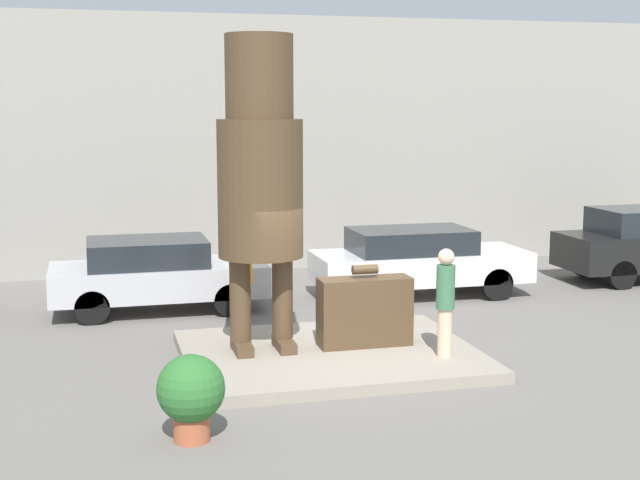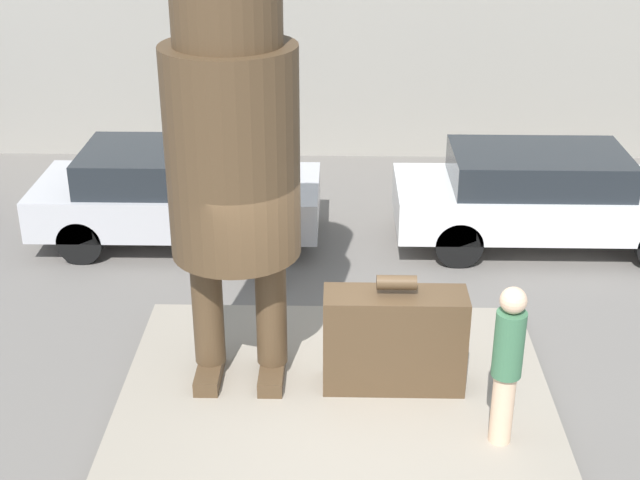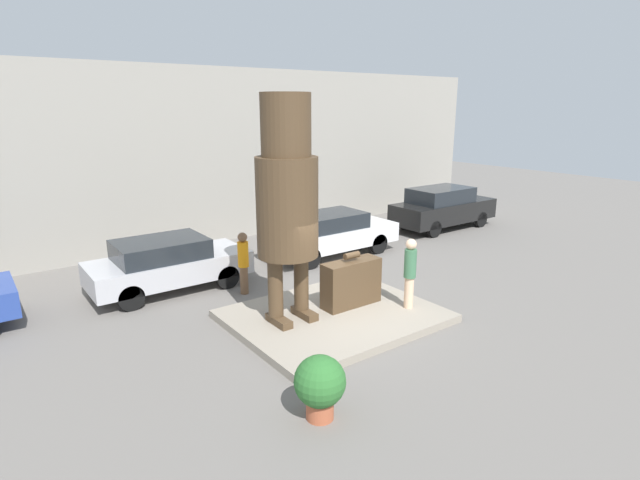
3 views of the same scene
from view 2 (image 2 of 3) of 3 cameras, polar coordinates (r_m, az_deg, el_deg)
The scene contains 8 objects.
ground_plane at distance 9.93m, azimuth 0.98°, elevation -10.48°, with size 60.00×60.00×0.00m, color slate.
pedestal at distance 9.88m, azimuth 0.99°, elevation -10.06°, with size 4.67×3.77×0.18m.
statue_figure at distance 8.90m, azimuth -5.70°, elevation 7.49°, with size 1.35×1.35×5.00m.
giant_suitcase at distance 9.65m, azimuth 4.78°, elevation -6.38°, with size 1.52×0.52×1.34m.
tourist at distance 8.78m, azimuth 11.90°, elevation -7.51°, with size 0.29×0.29×1.72m.
parked_car_silver at distance 13.52m, azimuth -9.32°, elevation 3.03°, with size 4.22×1.81×1.46m.
parked_car_white at distance 13.62m, azimuth 14.32°, elevation 2.79°, with size 4.59×1.73×1.47m.
worker_hivis at distance 11.94m, azimuth -3.21°, elevation 1.07°, with size 0.29×0.29×1.70m.
Camera 2 is at (0.01, -8.09, 5.76)m, focal length 50.00 mm.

